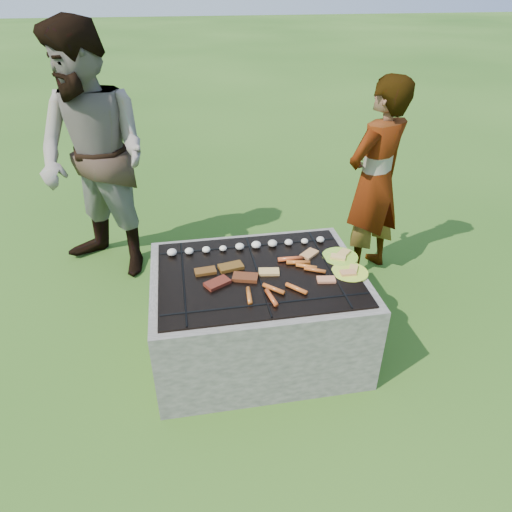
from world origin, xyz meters
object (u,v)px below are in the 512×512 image
(fire_pit, at_px, (257,315))
(bystander, at_px, (95,159))
(cook, at_px, (375,181))
(plate_near, at_px, (350,272))
(plate_far, at_px, (340,257))

(fire_pit, distance_m, bystander, 1.74)
(cook, xyz_separation_m, bystander, (-2.12, 0.38, 0.18))
(cook, relative_size, bystander, 0.81)
(plate_near, xyz_separation_m, cook, (0.52, 0.92, 0.19))
(fire_pit, bearing_deg, plate_near, -9.46)
(fire_pit, height_order, bystander, bystander)
(bystander, bearing_deg, plate_near, -0.59)
(fire_pit, distance_m, cook, 1.45)
(plate_near, relative_size, cook, 0.18)
(plate_far, relative_size, cook, 0.15)
(plate_near, distance_m, bystander, 2.09)
(plate_far, bearing_deg, bystander, 145.14)
(plate_near, height_order, cook, cook)
(cook, height_order, bystander, bystander)
(plate_far, distance_m, cook, 0.92)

